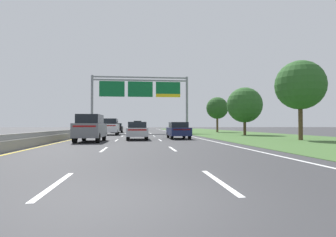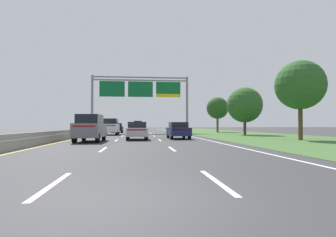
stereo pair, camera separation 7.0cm
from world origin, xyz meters
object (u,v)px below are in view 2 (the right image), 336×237
object	(u,v)px
roadside_tree_near	(300,85)
roadside_tree_far	(217,108)
car_grey_left_lane_suv	(90,128)
pickup_truck_darkgreen	(138,126)
roadside_tree_mid	(245,105)
car_navy_right_lane_sedan	(178,130)
car_silver_centre_lane_sedan	(137,130)
car_black_left_lane_sedan	(117,128)
car_white_left_lane_suv	(111,126)
overhead_sign_gantry	(140,92)

from	to	relation	value
roadside_tree_near	roadside_tree_far	size ratio (longest dim) A/B	1.10
roadside_tree_near	car_grey_left_lane_suv	bearing A→B (deg)	-178.84
pickup_truck_darkgreen	roadside_tree_mid	distance (m)	31.92
car_navy_right_lane_sedan	roadside_tree_mid	distance (m)	13.65
car_navy_right_lane_sedan	car_silver_centre_lane_sedan	size ratio (longest dim) A/B	1.00
car_black_left_lane_sedan	roadside_tree_far	world-z (taller)	roadside_tree_far
car_silver_centre_lane_sedan	roadside_tree_near	xyz separation A→B (m)	(13.90, -2.53, 3.90)
car_white_left_lane_suv	roadside_tree_near	distance (m)	22.92
overhead_sign_gantry	car_grey_left_lane_suv	bearing A→B (deg)	-100.52
overhead_sign_gantry	roadside_tree_mid	xyz separation A→B (m)	(13.38, -8.78, -2.51)
car_grey_left_lane_suv	car_navy_right_lane_sedan	xyz separation A→B (m)	(7.47, 4.01, -0.28)
car_navy_right_lane_sedan	car_black_left_lane_sedan	xyz separation A→B (m)	(-7.33, 21.94, 0.00)
car_grey_left_lane_suv	roadside_tree_mid	world-z (taller)	roadside_tree_mid
pickup_truck_darkgreen	roadside_tree_mid	bearing A→B (deg)	-153.12
pickup_truck_darkgreen	car_grey_left_lane_suv	distance (m)	41.64
car_grey_left_lane_suv	roadside_tree_mid	distance (m)	21.81
pickup_truck_darkgreen	roadside_tree_near	distance (m)	43.58
pickup_truck_darkgreen	car_navy_right_lane_sedan	bearing A→B (deg)	-172.96
car_silver_centre_lane_sedan	roadside_tree_far	xyz separation A→B (m)	(13.97, 23.37, 3.44)
car_white_left_lane_suv	roadside_tree_far	xyz separation A→B (m)	(17.40, 11.35, 3.16)
car_navy_right_lane_sedan	roadside_tree_mid	bearing A→B (deg)	-48.72
car_silver_centre_lane_sedan	pickup_truck_darkgreen	bearing A→B (deg)	-0.35
overhead_sign_gantry	pickup_truck_darkgreen	world-z (taller)	overhead_sign_gantry
car_navy_right_lane_sedan	car_white_left_lane_suv	world-z (taller)	car_white_left_lane_suv
overhead_sign_gantry	roadside_tree_mid	world-z (taller)	overhead_sign_gantry
car_black_left_lane_sedan	roadside_tree_near	size ratio (longest dim) A/B	0.65
overhead_sign_gantry	car_navy_right_lane_sedan	bearing A→B (deg)	-78.93
car_navy_right_lane_sedan	roadside_tree_mid	xyz separation A→B (m)	(9.93, 8.85, 3.06)
car_navy_right_lane_sedan	roadside_tree_near	bearing A→B (deg)	-110.45
overhead_sign_gantry	car_black_left_lane_sedan	xyz separation A→B (m)	(-3.88, 4.31, -5.57)
roadside_tree_mid	car_black_left_lane_sedan	bearing A→B (deg)	142.82
pickup_truck_darkgreen	car_navy_right_lane_sedan	distance (m)	37.68
roadside_tree_near	roadside_tree_far	bearing A→B (deg)	89.85
car_navy_right_lane_sedan	roadside_tree_far	world-z (taller)	roadside_tree_far
car_black_left_lane_sedan	roadside_tree_mid	bearing A→B (deg)	-127.54
car_grey_left_lane_suv	car_navy_right_lane_sedan	distance (m)	8.48
overhead_sign_gantry	roadside_tree_near	xyz separation A→B (m)	(13.49, -21.28, -1.67)
roadside_tree_far	car_black_left_lane_sedan	bearing A→B (deg)	-179.01
car_navy_right_lane_sedan	car_black_left_lane_sedan	bearing A→B (deg)	18.05
car_black_left_lane_sedan	car_silver_centre_lane_sedan	world-z (taller)	same
roadside_tree_near	roadside_tree_mid	xyz separation A→B (m)	(-0.11, 12.51, -0.84)
car_navy_right_lane_sedan	roadside_tree_near	xyz separation A→B (m)	(10.04, -3.66, 3.90)
car_grey_left_lane_suv	pickup_truck_darkgreen	bearing A→B (deg)	-3.84
car_black_left_lane_sedan	pickup_truck_darkgreen	bearing A→B (deg)	-12.81
pickup_truck_darkgreen	car_navy_right_lane_sedan	xyz separation A→B (m)	(3.89, -37.48, -0.26)
pickup_truck_darkgreen	roadside_tree_mid	size ratio (longest dim) A/B	0.88
car_navy_right_lane_sedan	car_black_left_lane_sedan	world-z (taller)	same
car_black_left_lane_sedan	roadside_tree_mid	size ratio (longest dim) A/B	0.72
car_grey_left_lane_suv	car_silver_centre_lane_sedan	xyz separation A→B (m)	(3.61, 2.88, -0.28)
overhead_sign_gantry	car_black_left_lane_sedan	size ratio (longest dim) A/B	3.41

